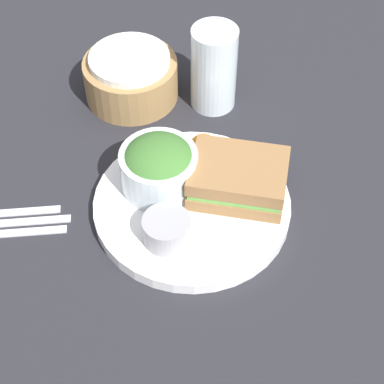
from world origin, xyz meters
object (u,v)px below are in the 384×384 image
object	(u,v)px
sandwich	(238,178)
bread_basket	(131,77)
plate	(192,206)
drink_glass	(214,68)
salad_bowl	(159,166)
dressing_cup	(167,230)

from	to	relation	value
sandwich	bread_basket	world-z (taller)	bread_basket
plate	drink_glass	xyz separation A→B (m)	(0.08, 0.21, 0.06)
plate	drink_glass	world-z (taller)	drink_glass
drink_glass	bread_basket	bearing A→B (deg)	160.15
salad_bowl	bread_basket	world-z (taller)	salad_bowl
plate	salad_bowl	distance (m)	0.07
plate	dressing_cup	distance (m)	0.08
plate	salad_bowl	xyz separation A→B (m)	(-0.04, 0.04, 0.05)
salad_bowl	bread_basket	xyz separation A→B (m)	(-0.01, 0.22, -0.02)
salad_bowl	drink_glass	distance (m)	0.21
dressing_cup	drink_glass	xyz separation A→B (m)	(0.13, 0.27, 0.03)
drink_glass	bread_basket	size ratio (longest dim) A/B	0.93
plate	sandwich	world-z (taller)	sandwich
sandwich	drink_glass	distance (m)	0.21
dressing_cup	salad_bowl	bearing A→B (deg)	85.10
plate	sandwich	bearing A→B (deg)	4.94
sandwich	dressing_cup	size ratio (longest dim) A/B	2.52
dressing_cup	plate	bearing A→B (deg)	49.87
bread_basket	salad_bowl	bearing A→B (deg)	-88.39
plate	bread_basket	world-z (taller)	bread_basket
drink_glass	salad_bowl	bearing A→B (deg)	-124.78
plate	bread_basket	bearing A→B (deg)	99.59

